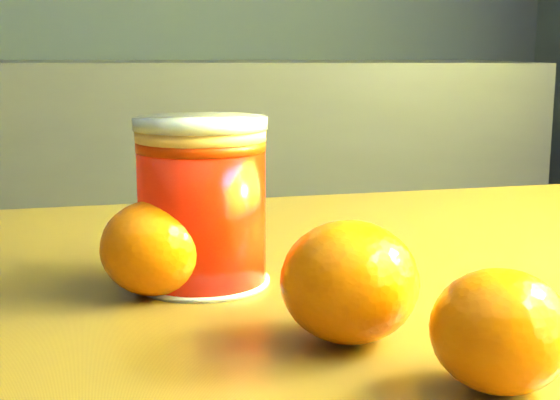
{
  "coord_description": "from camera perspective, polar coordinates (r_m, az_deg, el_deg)",
  "views": [
    {
      "loc": [
        0.99,
        -0.35,
        0.92
      ],
      "look_at": [
        1.01,
        0.18,
        0.82
      ],
      "focal_mm": 50.0,
      "sensor_mm": 36.0,
      "label": 1
    }
  ],
  "objects": [
    {
      "name": "orange_back",
      "position": [
        0.52,
        -9.15,
        -3.46
      ],
      "size": [
        0.09,
        0.09,
        0.06
      ],
      "primitive_type": "ellipsoid",
      "rotation": [
        0.0,
        0.0,
        0.22
      ],
      "color": "orange",
      "rests_on": "table"
    },
    {
      "name": "juice_glass",
      "position": [
        0.53,
        -5.73,
        -0.21
      ],
      "size": [
        0.09,
        0.09,
        0.11
      ],
      "rotation": [
        0.0,
        0.0,
        -0.06
      ],
      "color": "red",
      "rests_on": "table"
    },
    {
      "name": "orange_extra",
      "position": [
        0.39,
        15.82,
        -9.19
      ],
      "size": [
        0.07,
        0.07,
        0.06
      ],
      "primitive_type": "ellipsoid",
      "rotation": [
        0.0,
        0.0,
        0.06
      ],
      "color": "orange",
      "rests_on": "table"
    },
    {
      "name": "orange_front",
      "position": [
        0.43,
        5.1,
        -5.97
      ],
      "size": [
        0.09,
        0.09,
        0.07
      ],
      "primitive_type": "ellipsoid",
      "rotation": [
        0.0,
        0.0,
        0.24
      ],
      "color": "orange",
      "rests_on": "table"
    }
  ]
}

